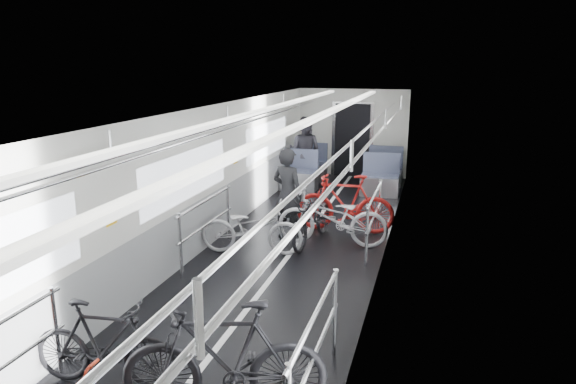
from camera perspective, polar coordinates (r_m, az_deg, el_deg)
name	(u,v)px	position (r m, az deg, el deg)	size (l,w,h in m)	color
car_shell	(307,174)	(9.31, 2.10, 1.96)	(3.02, 14.01, 2.41)	black
bike_left_mid	(105,344)	(5.49, -19.66, -15.63)	(0.43, 1.51, 0.90)	black
bike_left_far	(252,228)	(8.52, -4.05, -3.99)	(0.59, 1.70, 0.89)	#9C9CA1
bike_right_near	(225,358)	(4.83, -7.04, -17.88)	(0.52, 1.85, 1.11)	black
bike_right_mid	(332,218)	(8.88, 4.93, -2.88)	(0.67, 1.91, 1.00)	#B8B7BD
bike_right_far	(345,203)	(9.61, 6.34, -1.25)	(0.52, 1.84, 1.11)	#B51916
bike_aisle	(313,218)	(9.03, 2.78, -2.94)	(0.59, 1.69, 0.89)	black
person_standing	(288,194)	(9.14, -0.03, -0.20)	(0.60, 0.40, 1.66)	black
person_seated	(305,151)	(13.14, 1.86, 4.54)	(0.86, 0.67, 1.78)	#2C2A32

